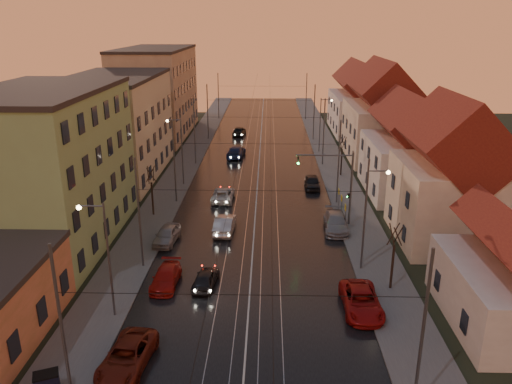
# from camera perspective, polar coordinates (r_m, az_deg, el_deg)

# --- Properties ---
(ground) EXTENTS (160.00, 160.00, 0.00)m
(ground) POSITION_cam_1_polar(r_m,az_deg,el_deg) (32.14, -1.08, -16.19)
(ground) COLOR black
(ground) RESTS_ON ground
(road) EXTENTS (16.00, 120.00, 0.04)m
(road) POSITION_cam_1_polar(r_m,az_deg,el_deg) (68.79, 0.35, 3.38)
(road) COLOR black
(road) RESTS_ON ground
(sidewalk_left) EXTENTS (4.00, 120.00, 0.15)m
(sidewalk_left) POSITION_cam_1_polar(r_m,az_deg,el_deg) (69.68, -7.92, 3.45)
(sidewalk_left) COLOR #4C4C4C
(sidewalk_left) RESTS_ON ground
(sidewalk_right) EXTENTS (4.00, 120.00, 0.15)m
(sidewalk_right) POSITION_cam_1_polar(r_m,az_deg,el_deg) (69.32, 8.66, 3.33)
(sidewalk_right) COLOR #4C4C4C
(sidewalk_right) RESTS_ON ground
(tram_rail_0) EXTENTS (0.06, 120.00, 0.03)m
(tram_rail_0) POSITION_cam_1_polar(r_m,az_deg,el_deg) (68.85, -1.49, 3.42)
(tram_rail_0) COLOR gray
(tram_rail_0) RESTS_ON road
(tram_rail_1) EXTENTS (0.06, 120.00, 0.03)m
(tram_rail_1) POSITION_cam_1_polar(r_m,az_deg,el_deg) (68.80, -0.29, 3.41)
(tram_rail_1) COLOR gray
(tram_rail_1) RESTS_ON road
(tram_rail_2) EXTENTS (0.06, 120.00, 0.03)m
(tram_rail_2) POSITION_cam_1_polar(r_m,az_deg,el_deg) (68.77, 0.99, 3.40)
(tram_rail_2) COLOR gray
(tram_rail_2) RESTS_ON road
(tram_rail_3) EXTENTS (0.06, 120.00, 0.03)m
(tram_rail_3) POSITION_cam_1_polar(r_m,az_deg,el_deg) (68.78, 2.18, 3.39)
(tram_rail_3) COLOR gray
(tram_rail_3) RESTS_ON road
(apartment_left_1) EXTENTS (10.00, 18.00, 13.00)m
(apartment_left_1) POSITION_cam_1_polar(r_m,az_deg,el_deg) (45.99, -22.69, 2.34)
(apartment_left_1) COLOR #799C63
(apartment_left_1) RESTS_ON ground
(apartment_left_2) EXTENTS (10.00, 20.00, 12.00)m
(apartment_left_2) POSITION_cam_1_polar(r_m,az_deg,el_deg) (64.32, -15.66, 7.06)
(apartment_left_2) COLOR #C1B896
(apartment_left_2) RESTS_ON ground
(apartment_left_3) EXTENTS (10.00, 24.00, 14.00)m
(apartment_left_3) POSITION_cam_1_polar(r_m,az_deg,el_deg) (87.07, -11.22, 11.02)
(apartment_left_3) COLOR #93765E
(apartment_left_3) RESTS_ON ground
(house_right_1) EXTENTS (8.67, 10.20, 10.80)m
(house_right_1) POSITION_cam_1_polar(r_m,az_deg,el_deg) (46.05, 21.39, 1.15)
(house_right_1) COLOR beige
(house_right_1) RESTS_ON ground
(house_right_2) EXTENTS (9.18, 12.24, 9.20)m
(house_right_2) POSITION_cam_1_polar(r_m,az_deg,el_deg) (58.17, 17.16, 4.33)
(house_right_2) COLOR beige
(house_right_2) RESTS_ON ground
(house_right_3) EXTENTS (9.18, 14.28, 11.50)m
(house_right_3) POSITION_cam_1_polar(r_m,az_deg,el_deg) (72.15, 14.18, 8.26)
(house_right_3) COLOR beige
(house_right_3) RESTS_ON ground
(house_right_4) EXTENTS (9.18, 16.32, 10.00)m
(house_right_4) POSITION_cam_1_polar(r_m,az_deg,el_deg) (89.68, 11.72, 9.95)
(house_right_4) COLOR beige
(house_right_4) RESTS_ON ground
(catenary_pole_l_0) EXTENTS (0.16, 0.16, 9.00)m
(catenary_pole_l_0) POSITION_cam_1_polar(r_m,az_deg,el_deg) (26.51, -21.30, -14.39)
(catenary_pole_l_0) COLOR #595B60
(catenary_pole_l_0) RESTS_ON ground
(catenary_pole_r_0) EXTENTS (0.16, 0.16, 9.00)m
(catenary_pole_r_0) POSITION_cam_1_polar(r_m,az_deg,el_deg) (25.70, 18.49, -15.18)
(catenary_pole_r_0) COLOR #595B60
(catenary_pole_r_0) RESTS_ON ground
(catenary_pole_l_1) EXTENTS (0.16, 0.16, 9.00)m
(catenary_pole_l_1) POSITION_cam_1_polar(r_m,az_deg,el_deg) (39.18, -13.22, -2.51)
(catenary_pole_l_1) COLOR #595B60
(catenary_pole_l_1) RESTS_ON ground
(catenary_pole_r_1) EXTENTS (0.16, 0.16, 9.00)m
(catenary_pole_r_1) POSITION_cam_1_polar(r_m,az_deg,el_deg) (38.64, 12.33, -2.75)
(catenary_pole_r_1) COLOR #595B60
(catenary_pole_r_1) RESTS_ON ground
(catenary_pole_l_2) EXTENTS (0.16, 0.16, 9.00)m
(catenary_pole_l_2) POSITION_cam_1_polar(r_m,az_deg,el_deg) (53.08, -9.32, 3.41)
(catenary_pole_l_2) COLOR #595B60
(catenary_pole_l_2) RESTS_ON ground
(catenary_pole_r_2) EXTENTS (0.16, 0.16, 9.00)m
(catenary_pole_r_2) POSITION_cam_1_polar(r_m,az_deg,el_deg) (52.68, 9.43, 3.29)
(catenary_pole_r_2) COLOR #595B60
(catenary_pole_r_2) RESTS_ON ground
(catenary_pole_l_3) EXTENTS (0.16, 0.16, 9.00)m
(catenary_pole_l_3) POSITION_cam_1_polar(r_m,az_deg,el_deg) (67.45, -7.04, 6.84)
(catenary_pole_l_3) COLOR #595B60
(catenary_pole_l_3) RESTS_ON ground
(catenary_pole_r_3) EXTENTS (0.16, 0.16, 9.00)m
(catenary_pole_r_3) POSITION_cam_1_polar(r_m,az_deg,el_deg) (67.14, 7.75, 6.75)
(catenary_pole_r_3) COLOR #595B60
(catenary_pole_r_3) RESTS_ON ground
(catenary_pole_l_4) EXTENTS (0.16, 0.16, 9.00)m
(catenary_pole_l_4) POSITION_cam_1_polar(r_m,az_deg,el_deg) (82.05, -5.54, 9.05)
(catenary_pole_l_4) COLOR #595B60
(catenary_pole_l_4) RESTS_ON ground
(catenary_pole_r_4) EXTENTS (0.16, 0.16, 9.00)m
(catenary_pole_r_4) POSITION_cam_1_polar(r_m,az_deg,el_deg) (81.79, 6.66, 8.98)
(catenary_pole_r_4) COLOR #595B60
(catenary_pole_r_4) RESTS_ON ground
(catenary_pole_l_5) EXTENTS (0.16, 0.16, 9.00)m
(catenary_pole_l_5) POSITION_cam_1_polar(r_m,az_deg,el_deg) (99.73, -4.32, 10.84)
(catenary_pole_l_5) COLOR #595B60
(catenary_pole_l_5) RESTS_ON ground
(catenary_pole_r_5) EXTENTS (0.16, 0.16, 9.00)m
(catenary_pole_r_5) POSITION_cam_1_polar(r_m,az_deg,el_deg) (99.51, 5.76, 10.79)
(catenary_pole_r_5) COLOR #595B60
(catenary_pole_r_5) RESTS_ON ground
(street_lamp_0) EXTENTS (1.75, 0.32, 8.00)m
(street_lamp_0) POSITION_cam_1_polar(r_m,az_deg,el_deg) (33.02, -17.07, -6.29)
(street_lamp_0) COLOR #595B60
(street_lamp_0) RESTS_ON ground
(street_lamp_1) EXTENTS (1.75, 0.32, 8.00)m
(street_lamp_1) POSITION_cam_1_polar(r_m,az_deg,el_deg) (39.51, 12.83, -1.69)
(street_lamp_1) COLOR #595B60
(street_lamp_1) RESTS_ON ground
(street_lamp_2) EXTENTS (1.75, 0.32, 8.00)m
(street_lamp_2) POSITION_cam_1_polar(r_m,az_deg,el_deg) (58.79, -8.78, 5.35)
(street_lamp_2) COLOR #595B60
(street_lamp_2) RESTS_ON ground
(street_lamp_3) EXTENTS (1.75, 0.32, 8.00)m
(street_lamp_3) POSITION_cam_1_polar(r_m,az_deg,el_deg) (73.94, 7.59, 8.19)
(street_lamp_3) COLOR #595B60
(street_lamp_3) RESTS_ON ground
(traffic_light_mast) EXTENTS (5.30, 0.32, 7.20)m
(traffic_light_mast) POSITION_cam_1_polar(r_m,az_deg,el_deg) (46.87, 9.66, 1.43)
(traffic_light_mast) COLOR #595B60
(traffic_light_mast) RESTS_ON ground
(bare_tree_0) EXTENTS (1.09, 1.09, 5.11)m
(bare_tree_0) POSITION_cam_1_polar(r_m,az_deg,el_deg) (50.26, -11.80, -0.03)
(bare_tree_0) COLOR black
(bare_tree_0) RESTS_ON ground
(bare_tree_1) EXTENTS (1.09, 1.09, 5.11)m
(bare_tree_1) POSITION_cam_1_polar(r_m,az_deg,el_deg) (37.11, 15.39, -7.35)
(bare_tree_1) COLOR black
(bare_tree_1) RESTS_ON ground
(bare_tree_2) EXTENTS (1.09, 1.09, 5.11)m
(bare_tree_2) POSITION_cam_1_polar(r_m,az_deg,el_deg) (63.01, 9.77, 3.96)
(bare_tree_2) COLOR black
(bare_tree_2) RESTS_ON ground
(driving_car_0) EXTENTS (1.95, 3.90, 1.27)m
(driving_car_0) POSITION_cam_1_polar(r_m,az_deg,el_deg) (37.24, -5.78, -9.82)
(driving_car_0) COLOR black
(driving_car_0) RESTS_ON ground
(driving_car_1) EXTENTS (1.89, 4.80, 1.56)m
(driving_car_1) POSITION_cam_1_polar(r_m,az_deg,el_deg) (46.09, -3.59, -3.69)
(driving_car_1) COLOR #ADADB3
(driving_car_1) RESTS_ON ground
(driving_car_2) EXTENTS (2.37, 4.90, 1.34)m
(driving_car_2) POSITION_cam_1_polar(r_m,az_deg,el_deg) (54.20, -3.78, -0.29)
(driving_car_2) COLOR #B6B6B6
(driving_car_2) RESTS_ON ground
(driving_car_3) EXTENTS (2.73, 5.64, 1.58)m
(driving_car_3) POSITION_cam_1_polar(r_m,az_deg,el_deg) (71.58, -2.29, 4.62)
(driving_car_3) COLOR #172247
(driving_car_3) RESTS_ON ground
(driving_car_4) EXTENTS (2.38, 4.83, 1.58)m
(driving_car_4) POSITION_cam_1_polar(r_m,az_deg,el_deg) (85.27, -1.94, 6.97)
(driving_car_4) COLOR black
(driving_car_4) RESTS_ON ground
(parked_left_1) EXTENTS (2.87, 5.26, 1.40)m
(parked_left_1) POSITION_cam_1_polar(r_m,az_deg,el_deg) (30.31, -14.52, -17.72)
(parked_left_1) COLOR #5F1B10
(parked_left_1) RESTS_ON ground
(parked_left_2) EXTENTS (1.89, 4.44, 1.28)m
(parked_left_2) POSITION_cam_1_polar(r_m,az_deg,el_deg) (37.82, -10.26, -9.56)
(parked_left_2) COLOR #9C140F
(parked_left_2) RESTS_ON ground
(parked_left_3) EXTENTS (2.14, 4.44, 1.46)m
(parked_left_3) POSITION_cam_1_polar(r_m,az_deg,el_deg) (44.60, -10.15, -4.84)
(parked_left_3) COLOR #98999D
(parked_left_3) RESTS_ON ground
(parked_right_0) EXTENTS (2.47, 5.30, 1.47)m
(parked_right_0) POSITION_cam_1_polar(r_m,az_deg,el_deg) (34.92, 11.94, -12.09)
(parked_right_0) COLOR #9D100F
(parked_right_0) RESTS_ON ground
(parked_right_1) EXTENTS (2.43, 5.37, 1.52)m
(parked_right_1) POSITION_cam_1_polar(r_m,az_deg,el_deg) (47.03, 9.12, -3.45)
(parked_right_1) COLOR #939398
(parked_right_1) RESTS_ON ground
(parked_right_2) EXTENTS (1.78, 4.27, 1.45)m
(parked_right_2) POSITION_cam_1_polar(r_m,az_deg,el_deg) (58.35, 6.44, 1.10)
(parked_right_2) COLOR black
(parked_right_2) RESTS_ON ground
(dumpster) EXTENTS (1.42, 1.20, 1.10)m
(dumpster) POSITION_cam_1_polar(r_m,az_deg,el_deg) (29.73, -22.78, -19.56)
(dumpster) COLOR black
(dumpster) RESTS_ON sidewalk_left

